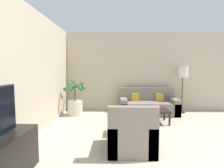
% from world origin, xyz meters
% --- Properties ---
extents(wall_back, '(7.90, 0.06, 2.70)m').
position_xyz_m(wall_back, '(0.00, 6.27, 1.35)').
color(wall_back, beige).
rests_on(wall_back, ground_plane).
extents(wall_left, '(0.06, 7.84, 2.70)m').
position_xyz_m(wall_left, '(-3.18, 3.12, 1.35)').
color(wall_left, beige).
rests_on(wall_left, ground_plane).
extents(potted_palm, '(0.71, 0.70, 1.21)m').
position_xyz_m(potted_palm, '(-2.72, 5.54, 0.39)').
color(potted_palm, beige).
rests_on(potted_palm, ground_plane).
extents(sofa_loveseat, '(1.79, 0.82, 0.82)m').
position_xyz_m(sofa_loveseat, '(-0.40, 5.73, 0.27)').
color(sofa_loveseat, gray).
rests_on(sofa_loveseat, ground_plane).
extents(floor_lamp, '(0.33, 0.33, 1.52)m').
position_xyz_m(floor_lamp, '(0.74, 5.92, 1.28)').
color(floor_lamp, '#2D2823').
rests_on(floor_lamp, ground_plane).
extents(coffee_table, '(0.81, 0.57, 0.35)m').
position_xyz_m(coffee_table, '(-0.43, 4.78, 0.30)').
color(coffee_table, black).
rests_on(coffee_table, ground_plane).
extents(fruit_bowl, '(0.26, 0.26, 0.04)m').
position_xyz_m(fruit_bowl, '(-0.40, 4.76, 0.37)').
color(fruit_bowl, '#42382D').
rests_on(fruit_bowl, coffee_table).
extents(apple_red, '(0.07, 0.07, 0.07)m').
position_xyz_m(apple_red, '(-0.44, 4.77, 0.42)').
color(apple_red, red).
rests_on(apple_red, fruit_bowl).
extents(apple_green, '(0.08, 0.08, 0.08)m').
position_xyz_m(apple_green, '(-0.37, 4.69, 0.43)').
color(apple_green, olive).
rests_on(apple_green, fruit_bowl).
extents(orange_fruit, '(0.09, 0.09, 0.09)m').
position_xyz_m(orange_fruit, '(-0.32, 4.77, 0.43)').
color(orange_fruit, orange).
rests_on(orange_fruit, fruit_bowl).
extents(armchair, '(0.80, 0.83, 0.85)m').
position_xyz_m(armchair, '(-1.18, 3.16, 0.27)').
color(armchair, gray).
rests_on(armchair, ground_plane).
extents(ottoman, '(0.57, 0.47, 0.42)m').
position_xyz_m(ottoman, '(-1.19, 3.95, 0.21)').
color(ottoman, gray).
rests_on(ottoman, ground_plane).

